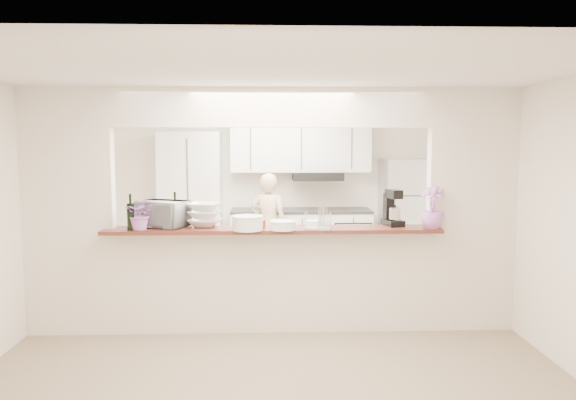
{
  "coord_description": "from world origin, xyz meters",
  "views": [
    {
      "loc": [
        -0.05,
        -5.67,
        1.96
      ],
      "look_at": [
        0.17,
        0.3,
        1.34
      ],
      "focal_mm": 35.0,
      "sensor_mm": 36.0,
      "label": 1
    }
  ],
  "objects_px": {
    "toaster_oven": "(163,214)",
    "person": "(269,226)",
    "refrigerator": "(407,215)",
    "stand_mixer": "(393,209)"
  },
  "relations": [
    {
      "from": "refrigerator",
      "to": "stand_mixer",
      "type": "height_order",
      "value": "refrigerator"
    },
    {
      "from": "person",
      "to": "refrigerator",
      "type": "bearing_deg",
      "value": -150.85
    },
    {
      "from": "refrigerator",
      "to": "stand_mixer",
      "type": "bearing_deg",
      "value": -107.24
    },
    {
      "from": "stand_mixer",
      "to": "person",
      "type": "distance_m",
      "value": 2.63
    },
    {
      "from": "refrigerator",
      "to": "toaster_oven",
      "type": "relative_size",
      "value": 3.5
    },
    {
      "from": "stand_mixer",
      "to": "person",
      "type": "bearing_deg",
      "value": 119.89
    },
    {
      "from": "toaster_oven",
      "to": "person",
      "type": "distance_m",
      "value": 2.54
    },
    {
      "from": "refrigerator",
      "to": "person",
      "type": "distance_m",
      "value": 2.12
    },
    {
      "from": "refrigerator",
      "to": "person",
      "type": "relative_size",
      "value": 1.13
    },
    {
      "from": "toaster_oven",
      "to": "person",
      "type": "height_order",
      "value": "person"
    }
  ]
}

